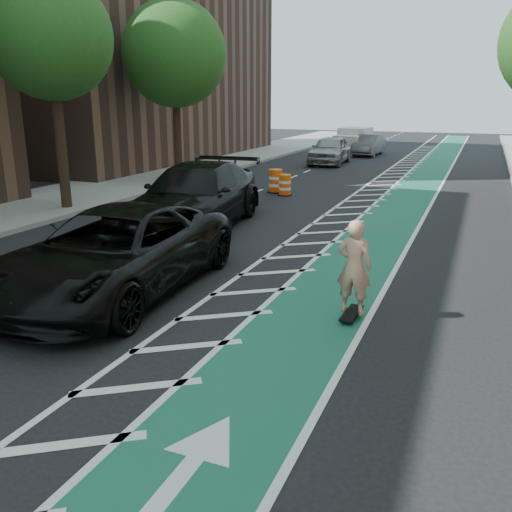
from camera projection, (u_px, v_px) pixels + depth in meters
The scene contains 18 objects.
ground at pixel (110, 332), 9.33m from camera, with size 120.00×120.00×0.00m, color black.
bike_lane at pixel (385, 225), 17.09m from camera, with size 2.00×90.00×0.01m, color #1A5E43.
buffer_strip at pixel (339, 221), 17.64m from camera, with size 1.40×90.00×0.01m, color silver.
sidewalk_left at pixel (70, 197), 21.67m from camera, with size 5.00×90.00×0.15m, color gray.
curb_left at pixel (121, 201), 20.77m from camera, with size 0.12×90.00×0.16m, color gray.
building_left_far at pixel (108, 14), 34.50m from camera, with size 14.00×22.00×18.00m, color brown.
tree_l_c at pixel (50, 38), 17.70m from camera, with size 4.20×4.20×7.90m.
tree_l_d at pixel (176, 55), 24.79m from camera, with size 4.20×4.20×7.90m.
skateboard at pixel (352, 313), 9.91m from camera, with size 0.28×0.87×0.12m.
skateboarder at pixel (354, 267), 9.65m from camera, with size 0.63×0.42×1.74m, color tan.
suv_near at pixel (117, 252), 11.03m from camera, with size 2.88×6.24×1.74m, color black.
suv_far at pixel (196, 197), 16.59m from camera, with size 2.72×6.69×1.94m, color black.
car_silver at pixel (330, 150), 32.77m from camera, with size 1.98×4.92×1.68m, color gray.
car_grey at pixel (368, 145), 37.65m from camera, with size 1.50×4.29×1.41m, color #59595E.
box_truck at pixel (353, 141), 39.36m from camera, with size 2.08×4.33×1.77m.
barrel_a at pixel (156, 228), 14.97m from camera, with size 0.64×0.64×0.88m.
barrel_b at pixel (285, 185), 22.29m from camera, with size 0.63×0.63×0.86m.
barrel_c at pixel (275, 182), 22.94m from camera, with size 0.72×0.72×0.98m.
Camera 1 is at (5.61, -6.97, 3.89)m, focal length 38.00 mm.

